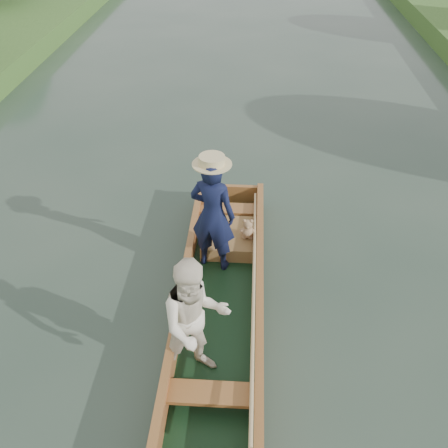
{
  "coord_description": "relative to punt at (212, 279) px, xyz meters",
  "views": [
    {
      "loc": [
        0.34,
        -4.82,
        4.96
      ],
      "look_at": [
        0.0,
        0.6,
        0.95
      ],
      "focal_mm": 40.0,
      "sensor_mm": 36.0,
      "label": 1
    }
  ],
  "objects": [
    {
      "name": "ground",
      "position": [
        0.1,
        0.13,
        -0.61
      ],
      "size": [
        120.0,
        120.0,
        0.0
      ],
      "primitive_type": "plane",
      "color": "#283D30",
      "rests_on": "ground"
    },
    {
      "name": "punt",
      "position": [
        0.0,
        0.0,
        0.0
      ],
      "size": [
        1.26,
        5.0,
        1.87
      ],
      "color": "black",
      "rests_on": "ground"
    }
  ]
}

